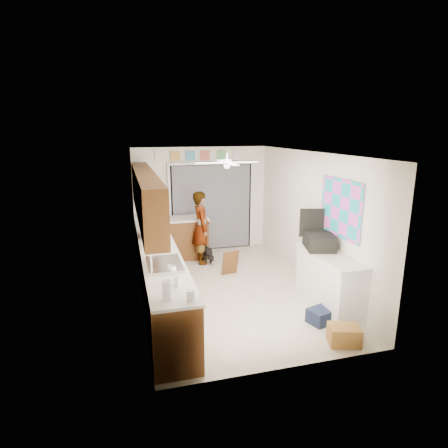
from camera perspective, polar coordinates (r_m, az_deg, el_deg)
floor at (r=7.10m, az=0.86°, el=-9.81°), size 5.00×5.00×0.00m
ceiling at (r=6.50m, az=0.94°, el=10.77°), size 5.00×5.00×0.00m
wall_back at (r=9.07m, az=-3.49°, el=3.74°), size 3.20×0.00×3.20m
wall_front at (r=4.46m, az=9.92°, el=-7.55°), size 3.20×0.00×3.20m
wall_left at (r=6.45m, az=-12.90°, el=-0.89°), size 0.00×5.00×5.00m
wall_right at (r=7.29m, az=13.08°, el=0.83°), size 0.00×5.00×5.00m
left_base_cabinets at (r=6.71m, az=-9.94°, el=-7.33°), size 0.60×4.80×0.90m
left_countertop at (r=6.56m, az=-10.03°, el=-3.50°), size 0.62×4.80×0.04m
upper_cabinets at (r=6.53m, az=-11.84°, el=4.31°), size 0.32×4.00×0.80m
sink_basin at (r=5.60m, az=-9.06°, el=-6.16°), size 0.50×0.76×0.06m
faucet at (r=5.55m, az=-11.06°, el=-5.38°), size 0.03×0.03×0.22m
peninsula_base at (r=8.68m, az=-5.97°, el=-2.21°), size 1.00×0.60×0.90m
peninsula_top at (r=8.56m, az=-6.05°, el=0.81°), size 1.04×0.64×0.04m
back_opening_recess at (r=9.13m, az=-1.90°, el=2.55°), size 2.00×0.06×2.10m
curtain_panel at (r=9.09m, az=-1.84°, el=2.50°), size 1.90×0.03×2.05m
door_trim_left at (r=8.93m, az=-8.24°, el=2.14°), size 0.06×0.04×2.10m
door_trim_right at (r=9.38m, az=4.22°, el=2.84°), size 0.06×0.04×2.10m
door_trim_head at (r=8.95m, az=-1.91°, el=9.24°), size 2.10×0.04×0.06m
header_frame_0 at (r=8.81m, az=-7.44°, el=10.23°), size 0.22×0.02×0.22m
header_frame_1 at (r=8.86m, az=-5.16°, el=10.31°), size 0.22×0.02×0.22m
header_frame_2 at (r=8.93m, az=-2.92°, el=10.38°), size 0.22×0.02×0.22m
header_frame_3 at (r=9.02m, az=-0.39°, el=10.44°), size 0.22×0.02×0.22m
header_frame_4 at (r=9.13m, az=2.07°, el=10.47°), size 0.22×0.02×0.22m
route66_sign at (r=8.77m, az=-9.74°, el=10.13°), size 0.22×0.02×0.26m
right_counter_base at (r=6.42m, az=15.75°, el=-8.68°), size 0.50×1.40×0.90m
right_counter_top at (r=6.25m, az=15.96°, el=-4.71°), size 0.54×1.44×0.04m
abstract_painting at (r=6.35m, az=17.34°, el=2.31°), size 0.03×1.15×0.95m
ceiling_fan at (r=6.71m, az=0.45°, el=9.33°), size 1.14×1.14×0.24m
microwave at (r=7.14m, az=-10.96°, el=-0.82°), size 0.35×0.49×0.26m
soap_bottle at (r=6.47m, az=-11.18°, el=-2.07°), size 0.14×0.14×0.33m
cup at (r=5.33m, az=-7.95°, el=-6.80°), size 0.14×0.14×0.10m
jar_a at (r=4.46m, az=-5.12°, el=-10.81°), size 0.12×0.12×0.13m
jar_b at (r=4.87m, az=-7.10°, el=-8.72°), size 0.08×0.08×0.12m
paper_towel_roll at (r=4.49m, az=-8.73°, el=-9.99°), size 0.13×0.13×0.24m
suitcase at (r=6.49m, az=14.30°, el=-2.55°), size 0.59×0.69×0.26m
suitcase_rim at (r=6.52m, az=14.25°, el=-3.48°), size 0.58×0.68×0.02m
suitcase_lid at (r=6.67m, az=13.22°, el=0.19°), size 0.41×0.14×0.50m
cardboard_box at (r=5.64m, az=17.85°, el=-15.80°), size 0.49×0.42×0.26m
navy_crate at (r=6.09m, az=14.55°, el=-13.40°), size 0.44×0.40×0.22m
cabinet_door_panel at (r=7.65m, az=0.96°, el=-5.90°), size 0.36×0.20×0.51m
man at (r=8.21m, az=-3.48°, el=-0.54°), size 0.41×0.60×1.61m
dog at (r=8.41m, az=-2.78°, el=-4.55°), size 0.31×0.52×0.38m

